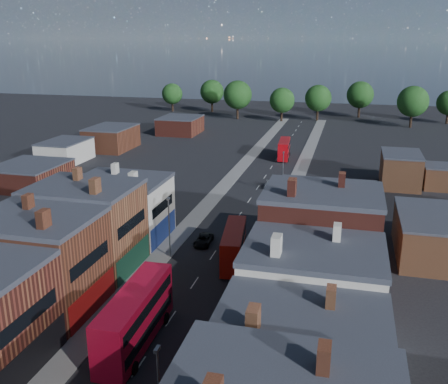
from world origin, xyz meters
The scene contains 10 objects.
pavement_west centered at (-6.50, 50.00, 0.06)m, with size 3.00×200.00×0.12m, color gray.
pavement_east centered at (6.50, 50.00, 0.06)m, with size 3.00×200.00×0.12m, color gray.
lamp_post_2 centered at (-5.20, 30.00, 4.70)m, with size 0.25×0.70×8.12m.
lamp_post_3 centered at (5.20, 60.00, 4.70)m, with size 0.25×0.70×8.12m.
bus_0 centered at (-1.50, 11.01, 2.94)m, with size 3.45×12.67×5.44m.
bus_1 centered at (3.17, 30.40, 2.44)m, with size 3.80×10.70×4.52m.
bus_2 centered at (1.50, 89.36, 2.35)m, with size 3.08×10.22×4.35m.
car_2 centered at (-2.25, 35.21, 0.64)m, with size 2.12×4.59×1.27m, color black.
car_3 centered at (2.05, 64.21, 0.55)m, with size 1.55×3.81×1.11m, color beige.
ped_3 centered at (7.34, 13.84, 1.06)m, with size 1.10×0.50×1.88m, color #5A544D.
Camera 1 is at (16.25, -25.82, 27.20)m, focal length 40.00 mm.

